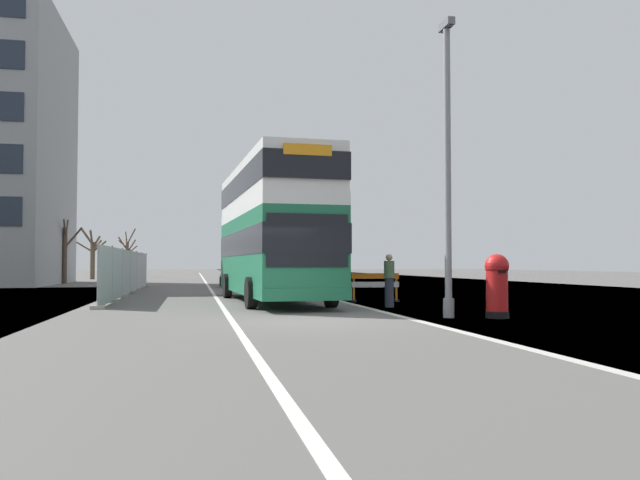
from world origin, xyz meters
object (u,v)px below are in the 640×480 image
roadworks_barrier (375,284)px  car_oncoming_near (237,268)px  lamppost_foreground (448,177)px  pedestrian_at_kerb (389,280)px  car_receding_mid (234,268)px  red_pillar_postbox (497,283)px  double_decker_bus (272,230)px

roadworks_barrier → car_oncoming_near: bearing=103.6°
lamppost_foreground → pedestrian_at_kerb: (-0.31, 4.14, -2.83)m
car_receding_mid → pedestrian_at_kerb: size_ratio=2.25×
car_oncoming_near → red_pillar_postbox: bearing=-77.9°
red_pillar_postbox → car_receding_mid: 31.26m
lamppost_foreground → car_receding_mid: lamppost_foreground is taller
car_receding_mid → car_oncoming_near: bearing=-92.2°
double_decker_bus → pedestrian_at_kerb: bearing=-47.3°
double_decker_bus → red_pillar_postbox: (4.87, -8.17, -1.76)m
roadworks_barrier → pedestrian_at_kerb: (-0.37, -2.91, 0.21)m
double_decker_bus → red_pillar_postbox: 9.67m
roadworks_barrier → car_receding_mid: size_ratio=0.46×
double_decker_bus → red_pillar_postbox: size_ratio=6.95×
pedestrian_at_kerb → double_decker_bus: bearing=132.7°
double_decker_bus → car_receding_mid: size_ratio=2.98×
red_pillar_postbox → roadworks_barrier: red_pillar_postbox is taller
red_pillar_postbox → double_decker_bus: bearing=120.8°
red_pillar_postbox → car_oncoming_near: car_oncoming_near is taller
roadworks_barrier → car_oncoming_near: 16.84m
red_pillar_postbox → car_receding_mid: (-4.82, 30.88, 0.16)m
car_oncoming_near → pedestrian_at_kerb: (3.60, -19.27, -0.25)m
car_oncoming_near → car_receding_mid: car_oncoming_near is taller
red_pillar_postbox → pedestrian_at_kerb: size_ratio=0.96×
lamppost_foreground → double_decker_bus: bearing=115.3°
double_decker_bus → car_oncoming_near: (-0.23, 15.62, -1.55)m
car_receding_mid → pedestrian_at_kerb: 26.57m
lamppost_foreground → car_receding_mid: 30.83m
car_oncoming_near → pedestrian_at_kerb: bearing=-79.4°
lamppost_foreground → car_oncoming_near: 23.87m
red_pillar_postbox → car_receding_mid: car_receding_mid is taller
red_pillar_postbox → car_oncoming_near: bearing=102.1°
double_decker_bus → red_pillar_postbox: bearing=-59.2°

